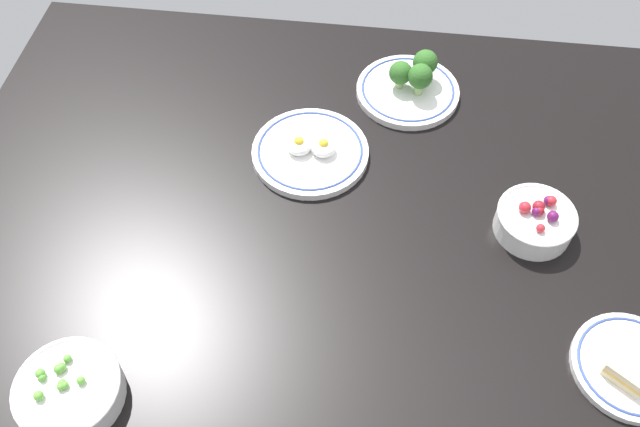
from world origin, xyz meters
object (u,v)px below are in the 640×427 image
object	(u,v)px
bowl_peas	(69,390)
bowl_berries	(535,220)
plate_sandwich	(632,365)
plate_eggs	(310,151)
plate_broccoli	(411,84)

from	to	relation	value
bowl_peas	bowl_berries	distance (cm)	80.92
bowl_berries	plate_sandwich	world-z (taller)	bowl_berries
plate_eggs	bowl_berries	xyz separation A→B (cm)	(-41.40, 12.61, 1.63)
plate_eggs	plate_broccoli	xyz separation A→B (cm)	(-18.37, -19.56, 1.53)
bowl_peas	plate_broccoli	size ratio (longest dim) A/B	0.75
bowl_peas	plate_eggs	distance (cm)	60.01
plate_eggs	plate_sandwich	world-z (taller)	plate_eggs
bowl_berries	plate_broccoli	xyz separation A→B (cm)	(23.03, -32.17, -0.10)
plate_eggs	bowl_berries	distance (cm)	43.31
bowl_peas	plate_sandwich	world-z (taller)	bowl_peas
bowl_peas	plate_sandwich	distance (cm)	85.11
bowl_peas	bowl_berries	size ratio (longest dim) A/B	1.15
bowl_peas	plate_broccoli	distance (cm)	86.25
bowl_peas	bowl_berries	bearing A→B (deg)	-150.45
bowl_berries	plate_sandwich	size ratio (longest dim) A/B	0.76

